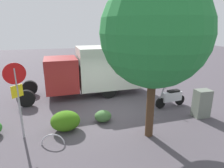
# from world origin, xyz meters

# --- Properties ---
(ground_plane) EXTENTS (60.00, 60.00, 0.00)m
(ground_plane) POSITION_xyz_m (0.00, 0.00, 0.00)
(ground_plane) COLOR #4D464E
(box_truck_near) EXTENTS (7.46, 2.57, 2.90)m
(box_truck_near) POSITION_xyz_m (0.13, -3.35, 1.60)
(box_truck_near) COLOR black
(box_truck_near) RESTS_ON ground
(motorcycle) EXTENTS (1.80, 0.61, 1.20)m
(motorcycle) POSITION_xyz_m (-3.36, -0.39, 0.52)
(motorcycle) COLOR black
(motorcycle) RESTS_ON ground
(stop_sign) EXTENTS (0.71, 0.33, 2.89)m
(stop_sign) POSITION_xyz_m (3.65, 0.98, 1.92)
(stop_sign) COLOR #9E9EA3
(stop_sign) RESTS_ON ground
(street_tree) EXTENTS (3.73, 3.73, 5.73)m
(street_tree) POSITION_xyz_m (-1.06, 1.96, 3.85)
(street_tree) COLOR #47301E
(street_tree) RESTS_ON ground
(utility_cabinet) EXTENTS (0.70, 0.52, 1.31)m
(utility_cabinet) POSITION_xyz_m (-4.10, 1.01, 0.65)
(utility_cabinet) COLOR slate
(utility_cabinet) RESTS_ON ground
(bike_rack_hoop) EXTENTS (0.85, 0.16, 0.85)m
(bike_rack_hoop) POSITION_xyz_m (2.54, 1.72, 0.00)
(bike_rack_hoop) COLOR #B7B7BC
(bike_rack_hoop) RESTS_ON ground
(shrub_near_sign) EXTENTS (1.18, 0.97, 0.81)m
(shrub_near_sign) POSITION_xyz_m (2.07, 0.78, 0.40)
(shrub_near_sign) COLOR #3B7114
(shrub_near_sign) RESTS_ON ground
(shrub_mid_verge) EXTENTS (0.75, 0.62, 0.51)m
(shrub_mid_verge) POSITION_xyz_m (0.45, 0.42, 0.26)
(shrub_mid_verge) COLOR #3F6835
(shrub_mid_verge) RESTS_ON ground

